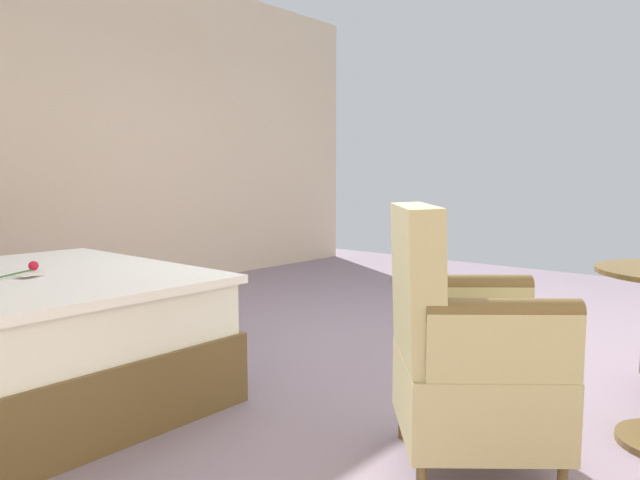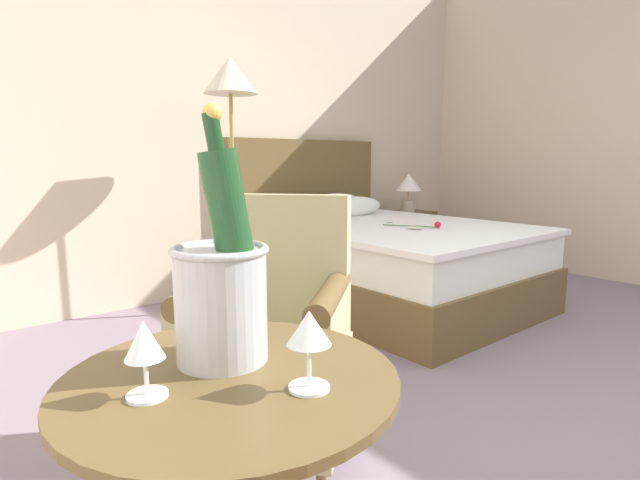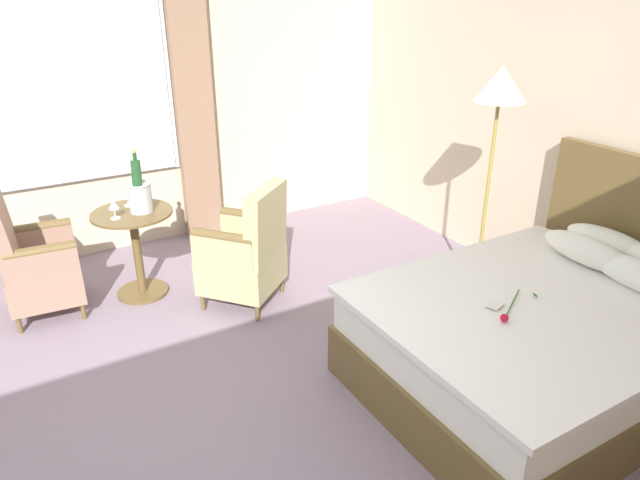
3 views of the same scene
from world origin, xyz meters
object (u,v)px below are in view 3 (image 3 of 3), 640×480
(wine_glass_near_bucket, at_px, (127,195))
(armchair_by_window, at_px, (247,253))
(bed, at_px, (547,333))
(floor_lamp_brass, at_px, (499,101))
(champagne_bucket, at_px, (139,193))
(side_table_round, at_px, (137,247))
(armchair_facing_bed, at_px, (34,263))
(wine_glass_near_edge, at_px, (114,206))

(wine_glass_near_bucket, bearing_deg, armchair_by_window, 43.69)
(bed, bearing_deg, floor_lamp_brass, 155.87)
(bed, xyz_separation_m, champagne_bucket, (-2.47, -1.88, 0.53))
(side_table_round, bearing_deg, armchair_by_window, 50.95)
(bed, xyz_separation_m, side_table_round, (-2.50, -1.95, 0.07))
(side_table_round, relative_size, armchair_by_window, 0.73)
(side_table_round, height_order, armchair_facing_bed, armchair_facing_bed)
(champagne_bucket, bearing_deg, wine_glass_near_edge, -76.95)
(bed, relative_size, side_table_round, 2.96)
(armchair_facing_bed, bearing_deg, wine_glass_near_bucket, 93.81)
(side_table_round, height_order, wine_glass_near_bucket, wine_glass_near_bucket)
(champagne_bucket, distance_m, armchair_by_window, 0.96)
(champagne_bucket, relative_size, armchair_by_window, 0.51)
(champagne_bucket, bearing_deg, side_table_round, -111.34)
(floor_lamp_brass, xyz_separation_m, wine_glass_near_edge, (-1.34, -2.57, -0.77))
(wine_glass_near_bucket, xyz_separation_m, wine_glass_near_edge, (0.23, -0.16, 0.01))
(side_table_round, bearing_deg, floor_lamp_brass, 59.76)
(armchair_facing_bed, bearing_deg, wine_glass_near_edge, 73.59)
(wine_glass_near_bucket, bearing_deg, side_table_round, -5.29)
(wine_glass_near_bucket, distance_m, wine_glass_near_edge, 0.28)
(floor_lamp_brass, relative_size, wine_glass_near_edge, 12.82)
(bed, xyz_separation_m, wine_glass_near_bucket, (-2.65, -1.94, 0.47))
(champagne_bucket, xyz_separation_m, armchair_by_window, (0.55, 0.65, -0.45))
(side_table_round, bearing_deg, wine_glass_near_edge, -60.72)
(champagne_bucket, distance_m, armchair_facing_bed, 0.96)
(side_table_round, relative_size, wine_glass_near_bucket, 5.41)
(wine_glass_near_bucket, distance_m, armchair_by_window, 1.09)
(bed, distance_m, floor_lamp_brass, 1.72)
(floor_lamp_brass, relative_size, side_table_round, 2.52)
(bed, relative_size, armchair_by_window, 2.17)
(armchair_by_window, xyz_separation_m, armchair_facing_bed, (-0.69, -1.48, -0.01))
(floor_lamp_brass, height_order, wine_glass_near_edge, floor_lamp_brass)
(wine_glass_near_edge, relative_size, armchair_by_window, 0.14)
(wine_glass_near_bucket, bearing_deg, armchair_facing_bed, -86.19)
(wine_glass_near_edge, distance_m, armchair_by_window, 1.08)
(wine_glass_near_edge, height_order, armchair_facing_bed, armchair_facing_bed)
(bed, relative_size, champagne_bucket, 4.27)
(bed, xyz_separation_m, armchair_facing_bed, (-2.60, -2.71, 0.07))
(champagne_bucket, bearing_deg, bed, 37.28)
(wine_glass_near_bucket, xyz_separation_m, armchair_facing_bed, (0.05, -0.77, -0.40))
(wine_glass_near_edge, bearing_deg, side_table_round, 119.28)
(side_table_round, height_order, armchair_by_window, armchair_by_window)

